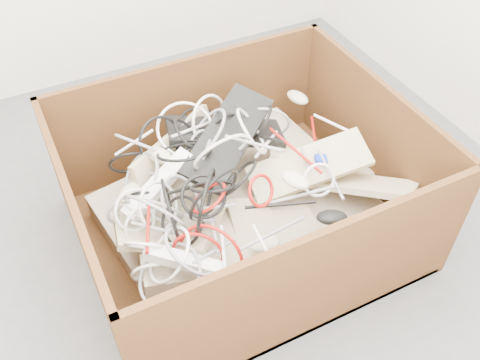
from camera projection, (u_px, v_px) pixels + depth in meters
name	position (u px, v px, depth m)	size (l,w,h in m)	color
ground	(209.00, 257.00, 2.15)	(3.00, 3.00, 0.00)	#4D4D4F
cardboard_box	(238.00, 212.00, 2.14)	(1.26, 1.05, 0.58)	#38200E
keyboard_pile	(243.00, 181.00, 2.07)	(1.16, 0.92, 0.42)	tan
mice_scatter	(237.00, 194.00, 1.93)	(1.03, 0.85, 0.20)	beige
power_strip_left	(158.00, 185.00, 1.91)	(0.32, 0.06, 0.04)	white
power_strip_right	(183.00, 261.00, 1.71)	(0.26, 0.05, 0.04)	white
vga_plug	(321.00, 159.00, 2.05)	(0.04, 0.04, 0.02)	#0C28B7
cable_tangle	(193.00, 183.00, 1.90)	(1.05, 0.92, 0.45)	gray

